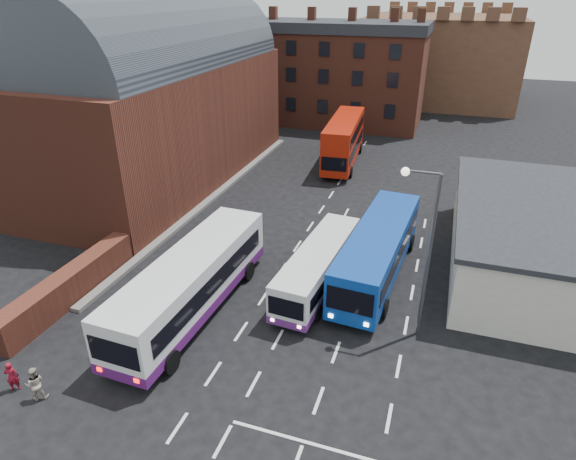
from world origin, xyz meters
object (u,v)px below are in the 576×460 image
(bus_blue, at_px, (378,249))
(bus_red_double, at_px, (344,140))
(pedestrian_red, at_px, (12,376))
(pedestrian_beige, at_px, (35,384))
(bus_white_inbound, at_px, (318,265))
(street_lamp, at_px, (424,241))
(bus_white_outbound, at_px, (191,280))

(bus_blue, relative_size, bus_red_double, 1.06)
(pedestrian_red, height_order, pedestrian_beige, pedestrian_beige)
(bus_white_inbound, bearing_deg, bus_blue, -139.34)
(bus_white_inbound, bearing_deg, bus_red_double, -76.39)
(pedestrian_red, bearing_deg, street_lamp, 179.58)
(bus_white_inbound, relative_size, pedestrian_red, 6.44)
(bus_blue, height_order, bus_red_double, bus_red_double)
(bus_red_double, bearing_deg, bus_blue, 104.01)
(bus_white_inbound, distance_m, street_lamp, 7.25)
(bus_white_inbound, distance_m, pedestrian_beige, 15.16)
(bus_white_outbound, height_order, pedestrian_red, bus_white_outbound)
(bus_white_outbound, relative_size, bus_blue, 1.04)
(bus_white_outbound, xyz_separation_m, bus_blue, (8.79, 6.65, -0.09))
(bus_white_inbound, relative_size, bus_red_double, 0.84)
(bus_blue, relative_size, pedestrian_red, 8.08)
(street_lamp, xyz_separation_m, pedestrian_beige, (-14.75, -9.57, -4.48))
(bus_white_outbound, xyz_separation_m, street_lamp, (11.40, 1.89, 3.28))
(bus_blue, distance_m, street_lamp, 6.39)
(street_lamp, distance_m, pedestrian_red, 19.24)
(bus_white_outbound, distance_m, bus_blue, 11.02)
(bus_white_inbound, bearing_deg, bus_white_outbound, 42.16)
(bus_white_inbound, relative_size, pedestrian_beige, 5.90)
(bus_red_double, relative_size, street_lamp, 1.31)
(bus_white_outbound, height_order, pedestrian_beige, bus_white_outbound)
(bus_blue, relative_size, street_lamp, 1.38)
(bus_white_inbound, distance_m, pedestrian_red, 15.96)
(pedestrian_beige, bearing_deg, bus_red_double, -133.45)
(bus_white_outbound, distance_m, pedestrian_red, 9.03)
(bus_blue, distance_m, bus_red_double, 20.98)
(street_lamp, xyz_separation_m, pedestrian_red, (-16.11, -9.50, -4.55))
(street_lamp, bearing_deg, pedestrian_beige, -147.01)
(bus_red_double, height_order, street_lamp, street_lamp)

